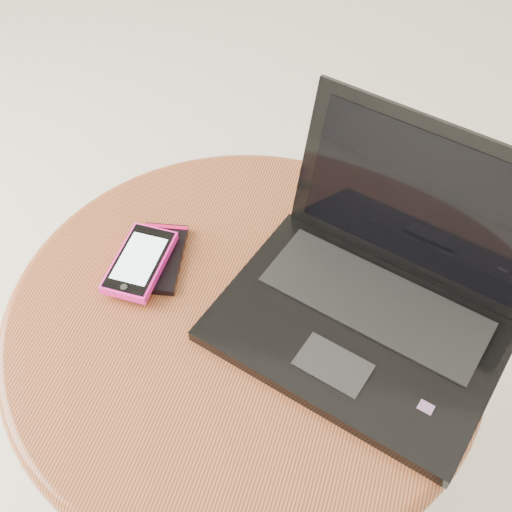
% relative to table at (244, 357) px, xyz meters
% --- Properties ---
extents(table, '(0.61, 0.61, 0.48)m').
position_rel_table_xyz_m(table, '(0.00, 0.00, 0.00)').
color(table, brown).
rests_on(table, ground).
extents(laptop, '(0.40, 0.37, 0.22)m').
position_rel_table_xyz_m(laptop, '(0.15, 0.05, 0.14)').
color(laptop, black).
rests_on(laptop, table).
extents(phone_black, '(0.08, 0.12, 0.01)m').
position_rel_table_xyz_m(phone_black, '(-0.13, 0.05, 0.11)').
color(phone_black, black).
rests_on(phone_black, table).
extents(phone_pink, '(0.06, 0.12, 0.01)m').
position_rel_table_xyz_m(phone_pink, '(-0.15, 0.03, 0.12)').
color(phone_pink, '#FF1DA1').
rests_on(phone_pink, phone_black).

